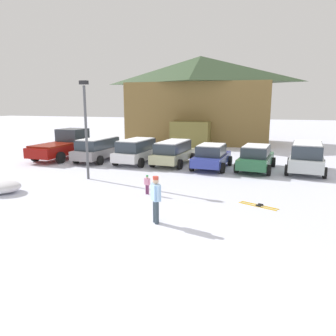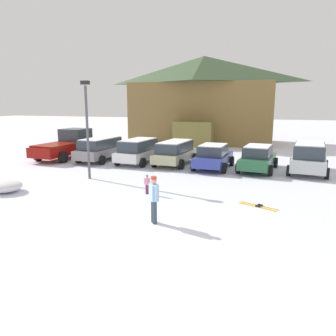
{
  "view_description": "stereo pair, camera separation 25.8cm",
  "coord_description": "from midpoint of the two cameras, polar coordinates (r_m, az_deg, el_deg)",
  "views": [
    {
      "loc": [
        3.83,
        -8.21,
        4.12
      ],
      "look_at": [
        -0.73,
        5.81,
        1.19
      ],
      "focal_mm": 35.0,
      "sensor_mm": 36.0,
      "label": 1
    },
    {
      "loc": [
        4.07,
        -8.12,
        4.12
      ],
      "look_at": [
        -0.73,
        5.81,
        1.19
      ],
      "focal_mm": 35.0,
      "sensor_mm": 36.0,
      "label": 2
    }
  ],
  "objects": [
    {
      "name": "lamp_post",
      "position": [
        18.24,
        -14.52,
        7.32
      ],
      "size": [
        0.44,
        0.24,
        5.27
      ],
      "color": "#515459",
      "rests_on": "ground"
    },
    {
      "name": "parked_green_coupe",
      "position": [
        20.99,
        14.75,
        1.79
      ],
      "size": [
        2.36,
        4.66,
        1.58
      ],
      "color": "#27613C",
      "rests_on": "ground"
    },
    {
      "name": "parked_grey_wagon",
      "position": [
        24.18,
        -12.31,
        3.34
      ],
      "size": [
        2.2,
        4.75,
        1.66
      ],
      "color": "gray",
      "rests_on": "ground"
    },
    {
      "name": "ground",
      "position": [
        9.96,
        -7.29,
        -13.27
      ],
      "size": [
        160.0,
        160.0,
        0.0
      ],
      "primitive_type": "plane",
      "color": "silver"
    },
    {
      "name": "parked_silver_wagon",
      "position": [
        21.21,
        22.65,
        1.84
      ],
      "size": [
        2.48,
        4.53,
        1.82
      ],
      "color": "#B4BCBE",
      "rests_on": "ground"
    },
    {
      "name": "ski_lodge",
      "position": [
        35.31,
        5.35,
        11.82
      ],
      "size": [
        15.11,
        9.45,
        8.87
      ],
      "color": "olive",
      "rests_on": "ground"
    },
    {
      "name": "skier_child_in_pink_snowsuit",
      "position": [
        15.01,
        -4.14,
        -2.72
      ],
      "size": [
        0.33,
        0.17,
        0.89
      ],
      "color": "#73355F",
      "rests_on": "ground"
    },
    {
      "name": "pair_of_skis",
      "position": [
        13.86,
        14.99,
        -6.34
      ],
      "size": [
        1.62,
        0.93,
        0.08
      ],
      "color": "gold",
      "rests_on": "ground"
    },
    {
      "name": "parked_blue_hatchback",
      "position": [
        21.02,
        7.26,
        2.06
      ],
      "size": [
        2.22,
        4.25,
        1.56
      ],
      "color": "#303D9C",
      "rests_on": "ground"
    },
    {
      "name": "skier_adult_in_blue_parka",
      "position": [
        11.32,
        -2.8,
        -5.06
      ],
      "size": [
        0.44,
        0.5,
        1.67
      ],
      "color": "#313E49",
      "rests_on": "ground"
    },
    {
      "name": "pickup_truck",
      "position": [
        26.11,
        -17.68,
        3.85
      ],
      "size": [
        2.64,
        6.0,
        2.15
      ],
      "color": "maroon",
      "rests_on": "ground"
    },
    {
      "name": "plowed_snow_pile",
      "position": [
        17.27,
        -27.62,
        -2.87
      ],
      "size": [
        2.02,
        1.62,
        0.58
      ],
      "primitive_type": "ellipsoid",
      "color": "white",
      "rests_on": "ground"
    },
    {
      "name": "parked_beige_suv",
      "position": [
        22.11,
        0.59,
        2.82
      ],
      "size": [
        2.28,
        4.53,
        1.62
      ],
      "color": "#AEAF82",
      "rests_on": "ground"
    },
    {
      "name": "parked_white_suv",
      "position": [
        22.7,
        -5.82,
        3.05
      ],
      "size": [
        2.31,
        4.27,
        1.69
      ],
      "color": "white",
      "rests_on": "ground"
    }
  ]
}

